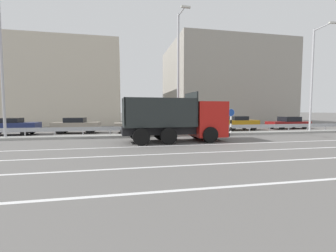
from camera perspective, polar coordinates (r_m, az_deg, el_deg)
The scene contains 20 objects.
ground_plane at distance 16.44m, azimuth -0.20°, elevation -3.36°, with size 320.00×320.00×0.00m, color #605E5B.
lane_strip_0 at distance 13.58m, azimuth 3.18°, elevation -4.94°, with size 63.45×0.16×0.01m, color silver.
lane_strip_1 at distance 11.28m, azimuth 6.35°, elevation -6.81°, with size 63.45×0.16×0.01m, color silver.
lane_strip_2 at distance 9.12m, azimuth 10.98°, elevation -9.48°, with size 63.45×0.16×0.01m, color silver.
lane_strip_3 at distance 6.92m, azimuth 19.35°, elevation -14.04°, with size 63.45×0.16×0.01m, color silver.
median_island at distance 18.31m, azimuth -1.40°, elevation -2.32°, with size 34.90×1.10×0.18m, color gray.
median_guardrail at distance 19.15m, azimuth -1.88°, elevation -0.59°, with size 63.45×0.09×0.78m.
dump_truck at distance 15.49m, azimuth 5.06°, elevation 1.12°, with size 7.12×3.00×3.32m.
median_road_sign at distance 20.18m, azimuth 15.68°, elevation 1.19°, with size 0.68×0.16×2.25m.
street_lamp_1 at distance 19.88m, azimuth -36.86°, elevation 13.07°, with size 0.71×2.50×9.97m.
street_lamp_2 at distance 18.50m, azimuth 2.73°, elevation 14.02°, with size 0.71×1.98×9.73m.
street_lamp_3 at distance 24.80m, azimuth 32.98°, elevation 10.60°, with size 0.71×2.28×9.46m.
parked_car_2 at distance 23.36m, azimuth -35.11°, elevation -0.04°, with size 4.33×1.83×1.46m.
parked_car_3 at distance 22.30m, azimuth -22.22°, elevation 0.19°, with size 4.17×2.09×1.43m.
parked_car_4 at distance 21.58m, azimuth -7.76°, elevation 0.36°, with size 4.36×2.04×1.50m.
parked_car_5 at distance 23.24m, azimuth 7.00°, elevation 0.53°, with size 4.37×1.84×1.39m.
parked_car_6 at distance 24.96m, azimuth 17.47°, elevation 0.75°, with size 3.95×2.06×1.49m.
parked_car_7 at distance 28.85m, azimuth 28.27°, elevation 0.75°, with size 4.93×1.94×1.38m.
background_building_0 at distance 38.36m, azimuth -26.42°, elevation 9.23°, with size 18.74×12.45×11.71m, color beige.
background_building_1 at distance 38.23m, azimuth 13.50°, elevation 9.92°, with size 16.96×14.64×12.20m, color gray.
Camera 1 is at (-3.22, -15.98, 2.13)m, focal length 24.00 mm.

